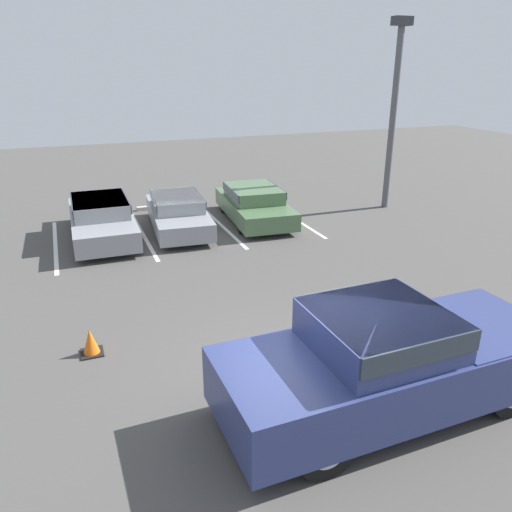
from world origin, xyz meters
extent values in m
plane|color=#4C4947|center=(0.00, 0.00, 0.00)|extent=(60.00, 60.00, 0.00)
cube|color=white|center=(-3.97, 9.22, 0.00)|extent=(0.12, 5.04, 0.01)
cube|color=white|center=(-1.28, 9.22, 0.00)|extent=(0.12, 5.04, 0.01)
cube|color=white|center=(1.41, 9.22, 0.00)|extent=(0.12, 5.04, 0.01)
cube|color=white|center=(4.09, 9.22, 0.00)|extent=(0.12, 5.04, 0.01)
cube|color=navy|center=(0.94, -0.98, 0.72)|extent=(5.58, 2.15, 0.91)
cube|color=navy|center=(0.66, -0.98, 1.48)|extent=(2.03, 1.92, 0.59)
cube|color=#2D3842|center=(0.66, -0.98, 1.61)|extent=(1.99, 1.99, 0.33)
cube|color=navy|center=(2.69, -0.95, 1.13)|extent=(2.08, 2.01, 0.13)
cube|color=silver|center=(3.64, -0.94, 0.39)|extent=(0.23, 2.10, 0.28)
cylinder|color=black|center=(2.59, -0.11, 0.44)|extent=(0.89, 0.35, 0.89)
cylinder|color=#ADADB2|center=(2.59, -0.11, 0.44)|extent=(0.49, 0.36, 0.49)
cylinder|color=black|center=(2.62, -1.79, 0.44)|extent=(0.89, 0.35, 0.89)
cylinder|color=#ADADB2|center=(2.62, -1.79, 0.44)|extent=(0.49, 0.36, 0.49)
cylinder|color=black|center=(-0.74, -0.17, 0.44)|extent=(0.89, 0.35, 0.89)
cylinder|color=#ADADB2|center=(-0.74, -0.17, 0.44)|extent=(0.49, 0.36, 0.49)
cylinder|color=black|center=(-0.71, -1.85, 0.44)|extent=(0.89, 0.35, 0.89)
cylinder|color=#ADADB2|center=(-0.71, -1.85, 0.44)|extent=(0.49, 0.36, 0.49)
cube|color=gray|center=(-2.51, 9.46, 0.49)|extent=(1.91, 4.80, 0.61)
cube|color=gray|center=(-2.51, 9.55, 1.03)|extent=(1.66, 2.51, 0.46)
cube|color=#2D3842|center=(-2.51, 9.55, 1.12)|extent=(1.73, 2.46, 0.27)
cylinder|color=black|center=(-1.74, 8.06, 0.34)|extent=(0.24, 0.68, 0.67)
cylinder|color=#ADADB2|center=(-1.74, 8.06, 0.34)|extent=(0.25, 0.37, 0.37)
cylinder|color=black|center=(-3.32, 8.09, 0.34)|extent=(0.24, 0.68, 0.67)
cylinder|color=#ADADB2|center=(-3.32, 8.09, 0.34)|extent=(0.25, 0.37, 0.37)
cylinder|color=black|center=(-1.70, 10.83, 0.34)|extent=(0.24, 0.68, 0.67)
cylinder|color=#ADADB2|center=(-1.70, 10.83, 0.34)|extent=(0.25, 0.37, 0.37)
cylinder|color=black|center=(-3.28, 10.86, 0.34)|extent=(0.24, 0.68, 0.67)
cylinder|color=#ADADB2|center=(-3.28, 10.86, 0.34)|extent=(0.25, 0.37, 0.37)
cube|color=gray|center=(-0.07, 9.37, 0.46)|extent=(2.08, 4.47, 0.56)
cube|color=gray|center=(-0.06, 9.45, 0.94)|extent=(1.70, 2.38, 0.41)
cube|color=#2D3842|center=(-0.06, 9.45, 1.03)|extent=(1.76, 2.34, 0.25)
cylinder|color=black|center=(0.56, 8.05, 0.32)|extent=(0.26, 0.66, 0.64)
cylinder|color=#ADADB2|center=(0.56, 8.05, 0.32)|extent=(0.24, 0.37, 0.35)
cylinder|color=black|center=(-0.91, 8.18, 0.32)|extent=(0.26, 0.66, 0.64)
cylinder|color=#ADADB2|center=(-0.91, 8.18, 0.32)|extent=(0.24, 0.37, 0.35)
cylinder|color=black|center=(0.78, 10.55, 0.32)|extent=(0.26, 0.66, 0.64)
cylinder|color=#ADADB2|center=(0.78, 10.55, 0.32)|extent=(0.24, 0.37, 0.35)
cylinder|color=black|center=(-0.70, 10.68, 0.32)|extent=(0.26, 0.66, 0.64)
cylinder|color=#ADADB2|center=(-0.70, 10.68, 0.32)|extent=(0.24, 0.37, 0.35)
cube|color=#4C6B47|center=(2.68, 9.41, 0.46)|extent=(2.20, 4.51, 0.57)
cube|color=#4C6B47|center=(2.69, 9.50, 0.97)|extent=(1.81, 2.40, 0.45)
cube|color=#2D3842|center=(2.69, 9.50, 1.06)|extent=(1.88, 2.36, 0.27)
cylinder|color=black|center=(3.37, 8.08, 0.31)|extent=(0.26, 0.64, 0.63)
cylinder|color=#ADADB2|center=(3.37, 8.08, 0.31)|extent=(0.24, 0.36, 0.34)
cylinder|color=black|center=(1.77, 8.21, 0.31)|extent=(0.26, 0.64, 0.63)
cylinder|color=#ADADB2|center=(1.77, 8.21, 0.31)|extent=(0.24, 0.36, 0.34)
cylinder|color=black|center=(3.59, 10.61, 0.31)|extent=(0.26, 0.64, 0.63)
cylinder|color=#ADADB2|center=(3.59, 10.61, 0.31)|extent=(0.24, 0.36, 0.34)
cylinder|color=black|center=(1.98, 10.74, 0.31)|extent=(0.26, 0.64, 0.63)
cylinder|color=#ADADB2|center=(1.98, 10.74, 0.31)|extent=(0.24, 0.36, 0.34)
cylinder|color=#515156|center=(8.06, 9.24, 3.22)|extent=(0.24, 0.24, 6.43)
cube|color=#333338|center=(8.06, 9.24, 6.58)|extent=(0.70, 0.36, 0.30)
cube|color=black|center=(-3.41, 2.42, 0.01)|extent=(0.42, 0.42, 0.03)
cone|color=orange|center=(-3.41, 2.42, 0.26)|extent=(0.33, 0.33, 0.52)
cube|color=#B7B2A8|center=(-0.11, 12.17, 0.07)|extent=(1.82, 0.20, 0.14)
camera|label=1|loc=(-3.49, -6.45, 5.23)|focal=35.00mm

